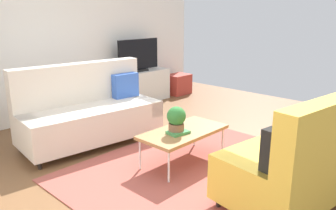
{
  "coord_description": "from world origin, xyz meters",
  "views": [
    {
      "loc": [
        -3.0,
        -2.61,
        1.8
      ],
      "look_at": [
        0.02,
        0.24,
        0.65
      ],
      "focal_mm": 36.19,
      "sensor_mm": 36.0,
      "label": 1
    }
  ],
  "objects_px": {
    "coffee_table": "(183,132)",
    "potted_plant": "(176,119)",
    "couch_green": "(311,155)",
    "storage_trunk": "(178,84)",
    "vase_1": "(120,70)",
    "tv_console": "(139,87)",
    "tv": "(139,56)",
    "couch_beige": "(89,112)",
    "vase_0": "(113,71)",
    "table_book_0": "(178,132)",
    "bottle_0": "(130,68)"
  },
  "relations": [
    {
      "from": "bottle_0",
      "to": "couch_beige",
      "type": "bearing_deg",
      "value": -146.84
    },
    {
      "from": "table_book_0",
      "to": "vase_0",
      "type": "height_order",
      "value": "vase_0"
    },
    {
      "from": "couch_green",
      "to": "tv",
      "type": "height_order",
      "value": "tv"
    },
    {
      "from": "couch_beige",
      "to": "vase_0",
      "type": "xyz_separation_m",
      "value": [
        1.37,
        1.2,
        0.28
      ]
    },
    {
      "from": "couch_beige",
      "to": "tv_console",
      "type": "xyz_separation_m",
      "value": [
        1.95,
        1.15,
        -0.12
      ]
    },
    {
      "from": "couch_beige",
      "to": "bottle_0",
      "type": "relative_size",
      "value": 9.72
    },
    {
      "from": "potted_plant",
      "to": "storage_trunk",
      "type": "bearing_deg",
      "value": 41.41
    },
    {
      "from": "vase_1",
      "to": "bottle_0",
      "type": "xyz_separation_m",
      "value": [
        0.17,
        -0.09,
        0.03
      ]
    },
    {
      "from": "couch_green",
      "to": "tv_console",
      "type": "relative_size",
      "value": 1.43
    },
    {
      "from": "table_book_0",
      "to": "bottle_0",
      "type": "relative_size",
      "value": 1.18
    },
    {
      "from": "coffee_table",
      "to": "tv",
      "type": "bearing_deg",
      "value": 58.38
    },
    {
      "from": "coffee_table",
      "to": "vase_0",
      "type": "xyz_separation_m",
      "value": [
        0.99,
        2.62,
        0.33
      ]
    },
    {
      "from": "couch_green",
      "to": "potted_plant",
      "type": "bearing_deg",
      "value": 113.74
    },
    {
      "from": "couch_green",
      "to": "tv",
      "type": "distance_m",
      "value": 4.2
    },
    {
      "from": "coffee_table",
      "to": "table_book_0",
      "type": "bearing_deg",
      "value": -167.81
    },
    {
      "from": "couch_beige",
      "to": "couch_green",
      "type": "relative_size",
      "value": 0.99
    },
    {
      "from": "couch_green",
      "to": "storage_trunk",
      "type": "relative_size",
      "value": 3.84
    },
    {
      "from": "coffee_table",
      "to": "tv",
      "type": "distance_m",
      "value": 3.04
    },
    {
      "from": "vase_1",
      "to": "coffee_table",
      "type": "bearing_deg",
      "value": -113.73
    },
    {
      "from": "table_book_0",
      "to": "couch_green",
      "type": "bearing_deg",
      "value": -73.79
    },
    {
      "from": "couch_green",
      "to": "couch_beige",
      "type": "bearing_deg",
      "value": 110.76
    },
    {
      "from": "couch_green",
      "to": "coffee_table",
      "type": "distance_m",
      "value": 1.45
    },
    {
      "from": "couch_green",
      "to": "table_book_0",
      "type": "xyz_separation_m",
      "value": [
        -0.4,
        1.39,
        -0.0
      ]
    },
    {
      "from": "couch_green",
      "to": "vase_1",
      "type": "relative_size",
      "value": 13.11
    },
    {
      "from": "coffee_table",
      "to": "bottle_0",
      "type": "distance_m",
      "value": 2.87
    },
    {
      "from": "couch_beige",
      "to": "couch_green",
      "type": "height_order",
      "value": "same"
    },
    {
      "from": "couch_green",
      "to": "bottle_0",
      "type": "bearing_deg",
      "value": 82.97
    },
    {
      "from": "potted_plant",
      "to": "couch_beige",
      "type": "bearing_deg",
      "value": 99.97
    },
    {
      "from": "table_book_0",
      "to": "bottle_0",
      "type": "bearing_deg",
      "value": 60.52
    },
    {
      "from": "potted_plant",
      "to": "vase_0",
      "type": "xyz_separation_m",
      "value": [
        1.12,
        2.62,
        0.13
      ]
    },
    {
      "from": "couch_beige",
      "to": "table_book_0",
      "type": "bearing_deg",
      "value": 106.46
    },
    {
      "from": "couch_beige",
      "to": "table_book_0",
      "type": "xyz_separation_m",
      "value": [
        0.25,
        -1.45,
        -0.0
      ]
    },
    {
      "from": "tv_console",
      "to": "table_book_0",
      "type": "height_order",
      "value": "tv_console"
    },
    {
      "from": "coffee_table",
      "to": "vase_0",
      "type": "bearing_deg",
      "value": 69.32
    },
    {
      "from": "potted_plant",
      "to": "vase_0",
      "type": "bearing_deg",
      "value": 66.89
    },
    {
      "from": "couch_green",
      "to": "coffee_table",
      "type": "bearing_deg",
      "value": 108.8
    },
    {
      "from": "tv_console",
      "to": "tv",
      "type": "xyz_separation_m",
      "value": [
        0.0,
        -0.02,
        0.63
      ]
    },
    {
      "from": "coffee_table",
      "to": "potted_plant",
      "type": "relative_size",
      "value": 3.42
    },
    {
      "from": "vase_0",
      "to": "bottle_0",
      "type": "bearing_deg",
      "value": -15.3
    },
    {
      "from": "potted_plant",
      "to": "vase_1",
      "type": "height_order",
      "value": "vase_1"
    },
    {
      "from": "coffee_table",
      "to": "tv",
      "type": "height_order",
      "value": "tv"
    },
    {
      "from": "coffee_table",
      "to": "potted_plant",
      "type": "xyz_separation_m",
      "value": [
        -0.13,
        -0.0,
        0.2
      ]
    },
    {
      "from": "tv_console",
      "to": "vase_0",
      "type": "xyz_separation_m",
      "value": [
        -0.58,
        0.05,
        0.4
      ]
    },
    {
      "from": "couch_green",
      "to": "bottle_0",
      "type": "relative_size",
      "value": 9.78
    },
    {
      "from": "tv",
      "to": "coffee_table",
      "type": "bearing_deg",
      "value": -121.62
    },
    {
      "from": "tv",
      "to": "bottle_0",
      "type": "distance_m",
      "value": 0.33
    },
    {
      "from": "couch_beige",
      "to": "potted_plant",
      "type": "xyz_separation_m",
      "value": [
        0.25,
        -1.42,
        0.15
      ]
    },
    {
      "from": "bottle_0",
      "to": "tv",
      "type": "bearing_deg",
      "value": 4.56
    },
    {
      "from": "couch_beige",
      "to": "bottle_0",
      "type": "bearing_deg",
      "value": -140.26
    },
    {
      "from": "storage_trunk",
      "to": "tv",
      "type": "bearing_deg",
      "value": 175.84
    }
  ]
}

